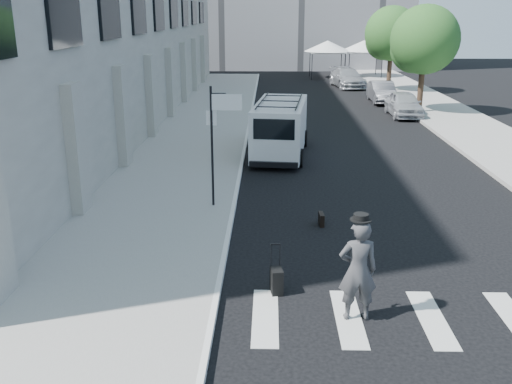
# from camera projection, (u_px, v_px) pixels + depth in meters

# --- Properties ---
(ground) EXTENTS (120.00, 120.00, 0.00)m
(ground) POSITION_uv_depth(u_px,v_px,m) (308.00, 254.00, 13.86)
(ground) COLOR black
(ground) RESTS_ON ground
(sidewalk_left) EXTENTS (4.50, 48.00, 0.15)m
(sidewalk_left) POSITION_uv_depth(u_px,v_px,m) (205.00, 125.00, 29.17)
(sidewalk_left) COLOR gray
(sidewalk_left) RESTS_ON ground
(sidewalk_right) EXTENTS (4.00, 56.00, 0.15)m
(sidewalk_right) POSITION_uv_depth(u_px,v_px,m) (443.00, 113.00, 32.67)
(sidewalk_right) COLOR gray
(sidewalk_right) RESTS_ON ground
(building_left) EXTENTS (10.00, 44.00, 12.00)m
(building_left) POSITION_uv_depth(u_px,v_px,m) (67.00, 4.00, 29.45)
(building_left) COLOR gray
(building_left) RESTS_ON ground
(sign_pole) EXTENTS (1.03, 0.07, 3.50)m
(sign_pole) POSITION_uv_depth(u_px,v_px,m) (220.00, 122.00, 16.15)
(sign_pole) COLOR black
(sign_pole) RESTS_ON sidewalk_left
(tree_near) EXTENTS (3.80, 3.83, 6.03)m
(tree_near) POSITION_uv_depth(u_px,v_px,m) (422.00, 42.00, 31.67)
(tree_near) COLOR black
(tree_near) RESTS_ON ground
(tree_far) EXTENTS (3.80, 3.83, 6.03)m
(tree_far) POSITION_uv_depth(u_px,v_px,m) (390.00, 36.00, 40.24)
(tree_far) COLOR black
(tree_far) RESTS_ON ground
(tent_left) EXTENTS (4.00, 4.00, 3.20)m
(tent_left) POSITION_uv_depth(u_px,v_px,m) (328.00, 46.00, 49.13)
(tent_left) COLOR black
(tent_left) RESTS_ON ground
(tent_right) EXTENTS (4.00, 4.00, 3.20)m
(tent_right) POSITION_uv_depth(u_px,v_px,m) (364.00, 46.00, 49.53)
(tent_right) COLOR black
(tent_right) RESTS_ON ground
(businessman) EXTENTS (0.76, 0.53, 2.02)m
(businessman) POSITION_uv_depth(u_px,v_px,m) (358.00, 270.00, 10.67)
(businessman) COLOR #3F3F42
(businessman) RESTS_ON ground
(briefcase) EXTENTS (0.14, 0.45, 0.34)m
(briefcase) POSITION_uv_depth(u_px,v_px,m) (321.00, 219.00, 15.70)
(briefcase) COLOR black
(briefcase) RESTS_ON ground
(suitcase) EXTENTS (0.29, 0.41, 1.05)m
(suitcase) POSITION_uv_depth(u_px,v_px,m) (277.00, 281.00, 11.89)
(suitcase) COLOR black
(suitcase) RESTS_ON ground
(cargo_van) EXTENTS (2.47, 5.87, 2.17)m
(cargo_van) POSITION_uv_depth(u_px,v_px,m) (281.00, 127.00, 23.14)
(cargo_van) COLOR silver
(cargo_van) RESTS_ON ground
(parked_car_a) EXTENTS (1.65, 4.07, 1.38)m
(parked_car_a) POSITION_uv_depth(u_px,v_px,m) (404.00, 104.00, 31.77)
(parked_car_a) COLOR #B3B5BB
(parked_car_a) RESTS_ON ground
(parked_car_b) EXTENTS (1.45, 4.05, 1.33)m
(parked_car_b) POSITION_uv_depth(u_px,v_px,m) (382.00, 92.00, 36.57)
(parked_car_b) COLOR #4C4D52
(parked_car_b) RESTS_ON ground
(parked_car_c) EXTENTS (2.66, 5.17, 1.43)m
(parked_car_c) POSITION_uv_depth(u_px,v_px,m) (347.00, 78.00, 43.88)
(parked_car_c) COLOR #A0A3A8
(parked_car_c) RESTS_ON ground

